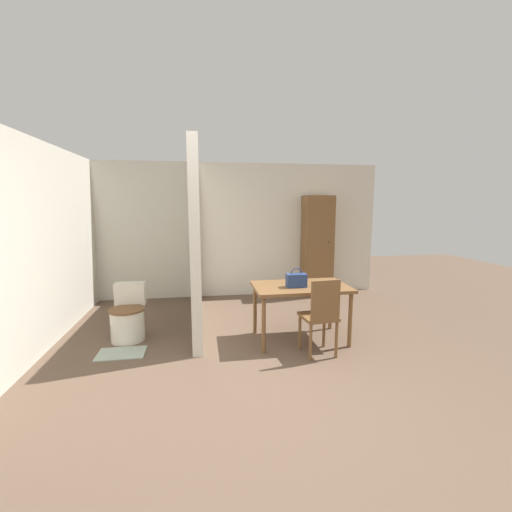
{
  "coord_description": "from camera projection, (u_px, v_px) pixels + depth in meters",
  "views": [
    {
      "loc": [
        -0.55,
        -2.63,
        1.75
      ],
      "look_at": [
        0.18,
        1.77,
        1.07
      ],
      "focal_mm": 24.0,
      "sensor_mm": 36.0,
      "label": 1
    }
  ],
  "objects": [
    {
      "name": "ground_plane",
      "position": [
        269.0,
        411.0,
        2.91
      ],
      "size": [
        16.0,
        16.0,
        0.0
      ],
      "primitive_type": "plane",
      "color": "brown"
    },
    {
      "name": "wall_back",
      "position": [
        229.0,
        230.0,
        6.49
      ],
      "size": [
        5.77,
        0.12,
        2.5
      ],
      "color": "beige",
      "rests_on": "ground_plane"
    },
    {
      "name": "wall_left",
      "position": [
        43.0,
        245.0,
        4.18
      ],
      "size": [
        0.12,
        4.79,
        2.5
      ],
      "color": "beige",
      "rests_on": "ground_plane"
    },
    {
      "name": "partition_wall",
      "position": [
        196.0,
        238.0,
        5.04
      ],
      "size": [
        0.12,
        2.65,
        2.5
      ],
      "color": "beige",
      "rests_on": "ground_plane"
    },
    {
      "name": "dining_table",
      "position": [
        301.0,
        291.0,
        4.35
      ],
      "size": [
        1.2,
        0.76,
        0.72
      ],
      "color": "brown",
      "rests_on": "ground_plane"
    },
    {
      "name": "wooden_chair",
      "position": [
        321.0,
        314.0,
        3.9
      ],
      "size": [
        0.41,
        0.41,
        0.92
      ],
      "rotation": [
        0.0,
        0.0,
        0.1
      ],
      "color": "brown",
      "rests_on": "ground_plane"
    },
    {
      "name": "toilet",
      "position": [
        128.0,
        317.0,
        4.45
      ],
      "size": [
        0.44,
        0.59,
        0.7
      ],
      "color": "silver",
      "rests_on": "ground_plane"
    },
    {
      "name": "handbag",
      "position": [
        296.0,
        280.0,
        4.24
      ],
      "size": [
        0.25,
        0.13,
        0.24
      ],
      "color": "navy",
      "rests_on": "dining_table"
    },
    {
      "name": "wooden_cabinet",
      "position": [
        317.0,
        246.0,
        6.54
      ],
      "size": [
        0.55,
        0.39,
        1.9
      ],
      "color": "brown",
      "rests_on": "ground_plane"
    },
    {
      "name": "bath_mat",
      "position": [
        121.0,
        353.0,
        4.02
      ],
      "size": [
        0.54,
        0.36,
        0.01
      ],
      "color": "#99A899",
      "rests_on": "ground_plane"
    }
  ]
}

